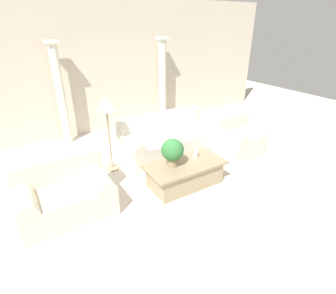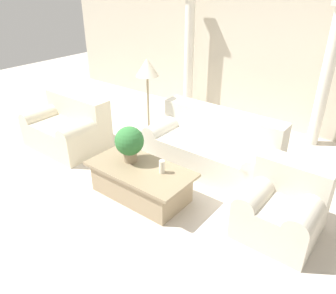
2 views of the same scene
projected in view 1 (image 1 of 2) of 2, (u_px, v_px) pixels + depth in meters
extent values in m
plane|color=beige|center=(173.00, 174.00, 5.06)|extent=(16.00, 16.00, 0.00)
cube|color=beige|center=(111.00, 68.00, 6.62)|extent=(10.00, 0.06, 3.20)
cube|color=beige|center=(167.00, 145.00, 5.72)|extent=(1.97, 0.92, 0.46)
cube|color=beige|center=(160.00, 122.00, 5.76)|extent=(1.97, 0.32, 0.40)
cylinder|color=beige|center=(131.00, 144.00, 5.21)|extent=(0.28, 0.92, 0.28)
cylinder|color=beige|center=(198.00, 127.00, 6.02)|extent=(0.28, 0.92, 0.28)
cube|color=beige|center=(67.00, 200.00, 3.94)|extent=(1.31, 0.92, 0.46)
cube|color=beige|center=(58.00, 168.00, 3.98)|extent=(1.31, 0.32, 0.40)
cylinder|color=beige|center=(25.00, 199.00, 3.59)|extent=(0.28, 0.92, 0.28)
cylinder|color=beige|center=(98.00, 178.00, 4.08)|extent=(0.28, 0.92, 0.28)
cube|color=#998466|center=(185.00, 175.00, 4.66)|extent=(1.24, 0.63, 0.39)
cube|color=#897759|center=(185.00, 164.00, 4.57)|extent=(1.41, 0.72, 0.04)
cylinder|color=#937F60|center=(172.00, 162.00, 4.47)|extent=(0.18, 0.18, 0.13)
sphere|color=#2D6B33|center=(172.00, 150.00, 4.37)|extent=(0.39, 0.39, 0.39)
cylinder|color=silver|center=(196.00, 153.00, 4.73)|extent=(0.07, 0.07, 0.17)
cylinder|color=gray|center=(113.00, 168.00, 5.24)|extent=(0.27, 0.27, 0.03)
cylinder|color=gray|center=(110.00, 140.00, 4.98)|extent=(0.04, 0.04, 1.19)
cone|color=beige|center=(106.00, 102.00, 4.66)|extent=(0.37, 0.37, 0.28)
cylinder|color=silver|center=(61.00, 96.00, 5.93)|extent=(0.19, 0.19, 2.25)
cube|color=silver|center=(51.00, 42.00, 5.43)|extent=(0.27, 0.27, 0.06)
cylinder|color=silver|center=(163.00, 83.00, 7.20)|extent=(0.19, 0.19, 2.25)
cube|color=silver|center=(162.00, 38.00, 6.70)|extent=(0.27, 0.27, 0.06)
cube|color=beige|center=(238.00, 143.00, 5.79)|extent=(0.83, 0.84, 0.45)
cube|color=beige|center=(231.00, 122.00, 5.82)|extent=(0.83, 0.29, 0.37)
cylinder|color=beige|center=(229.00, 137.00, 5.57)|extent=(0.28, 0.84, 0.28)
cylinder|color=beige|center=(248.00, 132.00, 5.83)|extent=(0.28, 0.84, 0.28)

